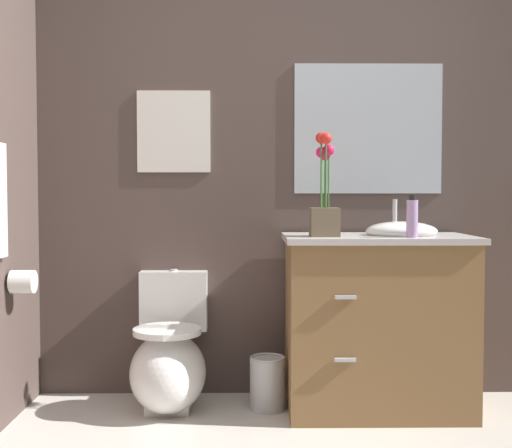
% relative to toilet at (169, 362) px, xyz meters
% --- Properties ---
extents(wall_back, '(4.40, 0.05, 2.50)m').
position_rel_toilet_xyz_m(wall_back, '(0.88, 0.30, 1.01)').
color(wall_back, '#4C3D38').
rests_on(wall_back, ground_plane).
extents(toilet, '(0.38, 0.59, 0.69)m').
position_rel_toilet_xyz_m(toilet, '(0.00, 0.00, 0.00)').
color(toilet, white).
rests_on(toilet, ground_plane).
extents(vanity_cabinet, '(0.94, 0.56, 1.07)m').
position_rel_toilet_xyz_m(vanity_cabinet, '(1.06, -0.03, 0.21)').
color(vanity_cabinet, brown).
rests_on(vanity_cabinet, ground_plane).
extents(flower_vase, '(0.14, 0.14, 0.51)m').
position_rel_toilet_xyz_m(flower_vase, '(0.77, -0.11, 0.81)').
color(flower_vase, brown).
rests_on(flower_vase, vanity_cabinet).
extents(soap_bottle, '(0.05, 0.05, 0.20)m').
position_rel_toilet_xyz_m(soap_bottle, '(1.18, -0.20, 0.74)').
color(soap_bottle, '#B28CBF').
rests_on(soap_bottle, vanity_cabinet).
extents(trash_bin, '(0.18, 0.18, 0.27)m').
position_rel_toilet_xyz_m(trash_bin, '(0.50, -0.01, -0.11)').
color(trash_bin, '#B7B7BC').
rests_on(trash_bin, ground_plane).
extents(wall_poster, '(0.39, 0.01, 0.44)m').
position_rel_toilet_xyz_m(wall_poster, '(0.00, 0.27, 1.19)').
color(wall_poster, silver).
extents(wall_mirror, '(0.80, 0.01, 0.70)m').
position_rel_toilet_xyz_m(wall_mirror, '(1.05, 0.27, 1.21)').
color(wall_mirror, '#B2BCC6').
extents(toilet_paper_roll, '(0.11, 0.11, 0.11)m').
position_rel_toilet_xyz_m(toilet_paper_roll, '(-0.67, -0.20, 0.44)').
color(toilet_paper_roll, white).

